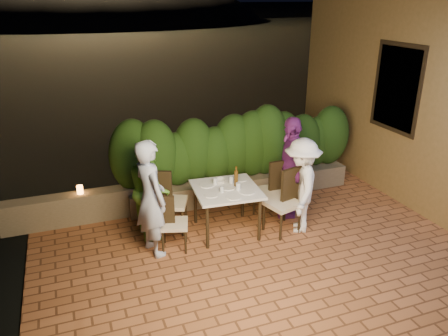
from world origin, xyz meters
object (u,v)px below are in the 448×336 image
chair_left_back (171,201)px  beer_bottle (236,176)px  diner_blue (151,198)px  diner_white (301,186)px  chair_left_front (174,223)px  chair_right_front (282,202)px  bowl (220,181)px  parapet_lamp (80,190)px  dining_table (226,210)px  diner_purple (291,167)px  chair_right_back (270,191)px  diner_green (150,189)px

chair_left_back → beer_bottle: bearing=4.9°
diner_blue → diner_white: size_ratio=1.13×
chair_left_front → chair_right_front: size_ratio=0.82×
beer_bottle → diner_white: diner_white is taller
diner_white → bowl: bearing=-90.2°
diner_white → chair_right_front: bearing=-68.2°
chair_left_front → parapet_lamp: chair_left_front is taller
dining_table → parapet_lamp: 2.41m
chair_right_front → diner_purple: (0.39, 0.49, 0.34)m
bowl → diner_blue: 1.28m
chair_right_back → diner_blue: bearing=7.8°
chair_right_front → chair_right_back: 0.48m
chair_left_front → diner_blue: bearing=-168.8°
chair_left_back → parapet_lamp: chair_left_back is taller
chair_left_back → diner_white: diner_white is taller
chair_right_back → diner_white: (0.28, -0.51, 0.26)m
diner_blue → diner_green: diner_blue is taller
diner_green → dining_table: bearing=-111.8°
chair_left_front → diner_green: diner_green is taller
dining_table → diner_blue: bearing=-171.6°
dining_table → parapet_lamp: size_ratio=7.03×
chair_left_back → diner_white: (1.91, -0.68, 0.25)m
diner_green → chair_left_front: bearing=-162.4°
chair_left_front → chair_right_back: (1.73, 0.38, 0.07)m
dining_table → diner_purple: (1.21, 0.18, 0.49)m
diner_white → diner_purple: 0.54m
parapet_lamp → chair_right_back: bearing=-18.3°
diner_green → diner_white: bearing=-110.9°
dining_table → chair_left_back: bearing=156.6°
chair_right_front → diner_white: bearing=158.0°
chair_left_front → bowl: bearing=44.6°
dining_table → chair_right_front: (0.82, -0.31, 0.15)m
dining_table → diner_green: size_ratio=0.65×
diner_purple → chair_left_back: bearing=-78.2°
chair_left_back → diner_blue: bearing=-105.5°
parapet_lamp → diner_white: bearing=-24.8°
chair_left_front → diner_purple: diner_purple is taller
bowl → diner_white: diner_white is taller
chair_right_front → chair_right_back: (0.02, 0.48, -0.02)m
chair_right_back → parapet_lamp: size_ratio=7.18×
diner_green → diner_white: 2.35m
beer_bottle → chair_left_back: size_ratio=0.32×
diner_white → beer_bottle: bearing=-83.8°
dining_table → diner_white: 1.23m
dining_table → chair_right_front: size_ratio=0.94×
dining_table → chair_left_front: (-0.89, -0.21, 0.05)m
bowl → diner_purple: bearing=-3.9°
parapet_lamp → chair_left_front: bearing=-48.1°
chair_left_back → chair_right_front: chair_right_front is taller
chair_right_back → parapet_lamp: bearing=-20.3°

